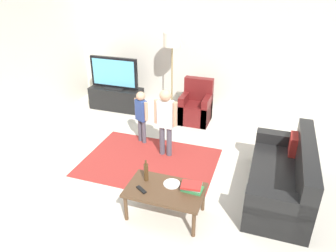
# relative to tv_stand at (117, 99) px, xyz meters

# --- Properties ---
(ground) EXTENTS (7.80, 7.80, 0.00)m
(ground) POSITION_rel_tv_stand_xyz_m (1.82, -2.30, -0.24)
(ground) COLOR beige
(wall_back) EXTENTS (6.00, 0.12, 2.70)m
(wall_back) POSITION_rel_tv_stand_xyz_m (1.82, 0.70, 1.11)
(wall_back) COLOR silver
(wall_back) RESTS_ON ground
(area_rug) EXTENTS (2.20, 1.60, 0.01)m
(area_rug) POSITION_rel_tv_stand_xyz_m (1.54, -1.87, -0.24)
(area_rug) COLOR #9E2D28
(area_rug) RESTS_ON ground
(tv_stand) EXTENTS (1.20, 0.44, 0.50)m
(tv_stand) POSITION_rel_tv_stand_xyz_m (0.00, 0.00, 0.00)
(tv_stand) COLOR black
(tv_stand) RESTS_ON ground
(tv) EXTENTS (1.10, 0.28, 0.71)m
(tv) POSITION_rel_tv_stand_xyz_m (-0.00, -0.02, 0.60)
(tv) COLOR black
(tv) RESTS_ON tv_stand
(couch) EXTENTS (0.80, 1.80, 0.86)m
(couch) POSITION_rel_tv_stand_xyz_m (3.68, -2.07, 0.05)
(couch) COLOR black
(couch) RESTS_ON ground
(armchair) EXTENTS (0.60, 0.60, 0.90)m
(armchair) POSITION_rel_tv_stand_xyz_m (1.89, -0.04, 0.05)
(armchair) COLOR maroon
(armchair) RESTS_ON ground
(floor_lamp) EXTENTS (0.36, 0.36, 1.78)m
(floor_lamp) POSITION_rel_tv_stand_xyz_m (1.28, 0.15, 1.30)
(floor_lamp) COLOR #262626
(floor_lamp) RESTS_ON ground
(child_near_tv) EXTENTS (0.31, 0.20, 1.00)m
(child_near_tv) POSITION_rel_tv_stand_xyz_m (1.16, -1.25, 0.36)
(child_near_tv) COLOR #4C4C59
(child_near_tv) RESTS_ON ground
(child_center) EXTENTS (0.40, 0.19, 1.21)m
(child_center) POSITION_rel_tv_stand_xyz_m (1.72, -1.54, 0.48)
(child_center) COLOR #4C4C59
(child_center) RESTS_ON ground
(coffee_table) EXTENTS (1.00, 0.60, 0.42)m
(coffee_table) POSITION_rel_tv_stand_xyz_m (2.21, -2.97, 0.13)
(coffee_table) COLOR #513823
(coffee_table) RESTS_ON ground
(book_stack) EXTENTS (0.29, 0.23, 0.09)m
(book_stack) POSITION_rel_tv_stand_xyz_m (2.54, -2.88, 0.22)
(book_stack) COLOR #388C4C
(book_stack) RESTS_ON coffee_table
(bottle) EXTENTS (0.06, 0.06, 0.31)m
(bottle) POSITION_rel_tv_stand_xyz_m (1.91, -2.87, 0.31)
(bottle) COLOR #4C3319
(bottle) RESTS_ON coffee_table
(tv_remote) EXTENTS (0.17, 0.13, 0.02)m
(tv_remote) POSITION_rel_tv_stand_xyz_m (1.93, -3.09, 0.19)
(tv_remote) COLOR black
(tv_remote) RESTS_ON coffee_table
(plate) EXTENTS (0.22, 0.22, 0.02)m
(plate) POSITION_rel_tv_stand_xyz_m (2.26, -2.85, 0.18)
(plate) COLOR white
(plate) RESTS_ON coffee_table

